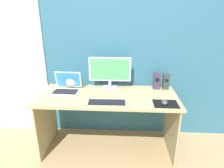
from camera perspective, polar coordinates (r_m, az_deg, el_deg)
The scene contains 12 objects.
ground_plane at distance 2.60m, azimuth -1.15°, elevation -17.83°, with size 8.00×8.00×0.00m, color tan.
wall_back at distance 2.49m, azimuth -0.60°, elevation 12.03°, with size 6.00×0.04×2.50m, color #2F667C.
door_left at distance 2.87m, azimuth -26.45°, elevation 6.15°, with size 0.82×0.02×2.02m, color white.
desk at distance 2.29m, azimuth -1.25°, elevation -6.39°, with size 1.57×0.66×0.72m.
monitor at distance 2.38m, azimuth -0.64°, elevation 3.69°, with size 0.51×0.14×0.38m.
speaker_right at distance 2.47m, azimuth 15.28°, elevation 0.76°, with size 0.07×0.08×0.19m.
speaker_near_monitor at distance 2.45m, azimuth 12.79°, elevation 0.91°, with size 0.08×0.08×0.20m.
laptop at distance 2.39m, azimuth -12.99°, elevation -1.03°, with size 0.32×0.27×0.22m.
fishbowl at distance 2.50m, azimuth -11.51°, elevation 0.95°, with size 0.17×0.17×0.17m, color silver.
keyboard_external at distance 2.05m, azimuth -1.52°, elevation -5.28°, with size 0.38×0.12×0.01m, color black.
mousepad at distance 2.10m, azimuth 15.23°, elevation -5.55°, with size 0.25×0.20×0.00m, color black.
mouse at distance 2.08m, azimuth 14.94°, elevation -5.12°, with size 0.06×0.10×0.04m, color #4B4D48.
Camera 1 is at (0.17, -2.04, 1.60)m, focal length 31.65 mm.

